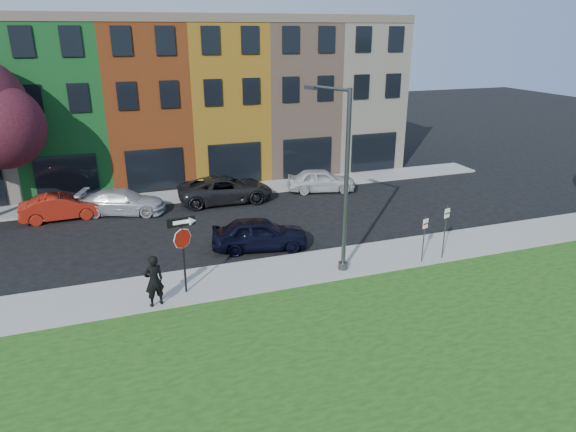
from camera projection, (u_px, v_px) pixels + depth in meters
name	position (u px, v px, depth m)	size (l,w,h in m)	color
ground	(340.00, 303.00, 19.12)	(120.00, 120.00, 0.00)	black
sidewalk_near	(353.00, 261.00, 22.39)	(40.00, 3.00, 0.12)	#999690
sidewalk_far	(193.00, 195.00, 31.46)	(40.00, 2.40, 0.12)	#999690
rowhouse_block	(180.00, 100.00, 35.41)	(30.00, 10.12, 10.00)	#BDB09C
stop_sign	(182.00, 240.00, 18.92)	(1.05, 0.16, 3.04)	black
man	(154.00, 281.00, 18.40)	(0.82, 0.65, 1.96)	black
sedan_near	(260.00, 234.00, 23.58)	(4.66, 2.61, 1.50)	black
parked_car_red	(61.00, 207.00, 27.34)	(4.23, 1.67, 1.37)	maroon
parked_car_silver	(123.00, 202.00, 28.19)	(4.97, 3.21, 1.34)	#B3B3B9
parked_car_dark	(226.00, 189.00, 30.08)	(5.55, 2.65, 1.53)	black
parked_car_white	(321.00, 180.00, 32.07)	(4.52, 2.71, 1.44)	silver
street_lamp	(342.00, 182.00, 20.42)	(1.20, 2.45, 7.43)	#444749
parking_sign_a	(424.00, 234.00, 21.80)	(0.31, 0.14, 2.04)	#444749
parking_sign_b	(445.00, 226.00, 22.05)	(0.31, 0.12, 2.45)	#444749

